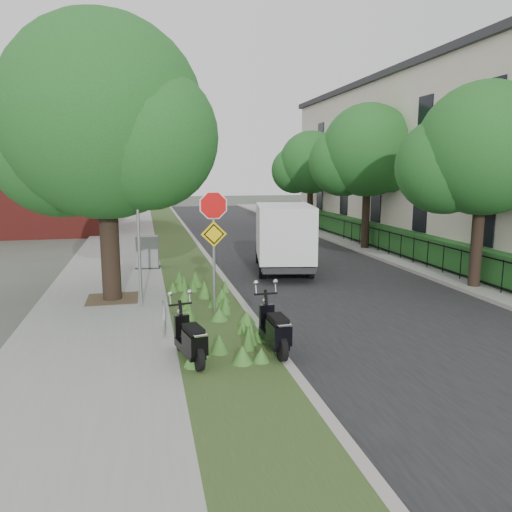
{
  "coord_description": "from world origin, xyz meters",
  "views": [
    {
      "loc": [
        -3.04,
        -11.42,
        3.72
      ],
      "look_at": [
        0.02,
        2.18,
        1.3
      ],
      "focal_mm": 35.0,
      "sensor_mm": 36.0,
      "label": 1
    }
  ],
  "objects_px": {
    "sign_assembly": "(214,228)",
    "scooter_near": "(192,344)",
    "utility_cabinet": "(148,253)",
    "scooter_far": "(276,334)",
    "box_truck": "(283,234)"
  },
  "relations": [
    {
      "from": "box_truck",
      "to": "utility_cabinet",
      "type": "distance_m",
      "value": 5.06
    },
    {
      "from": "scooter_far",
      "to": "sign_assembly",
      "type": "bearing_deg",
      "value": 105.6
    },
    {
      "from": "utility_cabinet",
      "to": "sign_assembly",
      "type": "bearing_deg",
      "value": -76.71
    },
    {
      "from": "sign_assembly",
      "to": "box_truck",
      "type": "height_order",
      "value": "sign_assembly"
    },
    {
      "from": "scooter_far",
      "to": "utility_cabinet",
      "type": "relative_size",
      "value": 1.43
    },
    {
      "from": "sign_assembly",
      "to": "scooter_far",
      "type": "bearing_deg",
      "value": -74.4
    },
    {
      "from": "scooter_far",
      "to": "box_truck",
      "type": "bearing_deg",
      "value": 73.29
    },
    {
      "from": "scooter_far",
      "to": "utility_cabinet",
      "type": "distance_m",
      "value": 9.81
    },
    {
      "from": "scooter_near",
      "to": "utility_cabinet",
      "type": "bearing_deg",
      "value": 94.17
    },
    {
      "from": "sign_assembly",
      "to": "box_truck",
      "type": "relative_size",
      "value": 0.65
    },
    {
      "from": "sign_assembly",
      "to": "scooter_far",
      "type": "xyz_separation_m",
      "value": [
        0.81,
        -2.89,
        -1.81
      ]
    },
    {
      "from": "sign_assembly",
      "to": "scooter_near",
      "type": "bearing_deg",
      "value": -105.87
    },
    {
      "from": "utility_cabinet",
      "to": "scooter_far",
      "type": "bearing_deg",
      "value": -76.01
    },
    {
      "from": "scooter_near",
      "to": "scooter_far",
      "type": "distance_m",
      "value": 1.67
    },
    {
      "from": "sign_assembly",
      "to": "scooter_near",
      "type": "distance_m",
      "value": 3.65
    }
  ]
}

